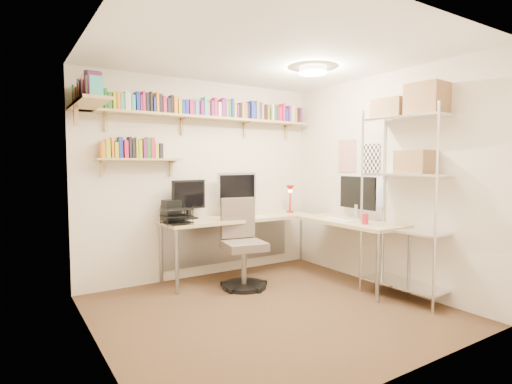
% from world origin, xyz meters
% --- Properties ---
extents(ground, '(3.20, 3.20, 0.00)m').
position_xyz_m(ground, '(0.00, 0.00, 0.00)').
color(ground, '#3F271B').
rests_on(ground, ground).
extents(room_shell, '(3.24, 3.04, 2.52)m').
position_xyz_m(room_shell, '(0.00, 0.00, 1.55)').
color(room_shell, beige).
rests_on(room_shell, ground).
extents(wall_shelves, '(3.12, 1.09, 0.80)m').
position_xyz_m(wall_shelves, '(-0.41, 1.30, 2.03)').
color(wall_shelves, tan).
rests_on(wall_shelves, ground).
extents(corner_desk, '(2.37, 2.00, 1.34)m').
position_xyz_m(corner_desk, '(0.49, 0.96, 0.76)').
color(corner_desk, tan).
rests_on(corner_desk, ground).
extents(office_chair, '(0.55, 0.56, 1.04)m').
position_xyz_m(office_chair, '(0.16, 0.81, 0.44)').
color(office_chair, black).
rests_on(office_chair, ground).
extents(wire_rack, '(0.51, 0.91, 2.25)m').
position_xyz_m(wire_rack, '(1.42, -0.53, 1.64)').
color(wire_rack, silver).
rests_on(wire_rack, ground).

